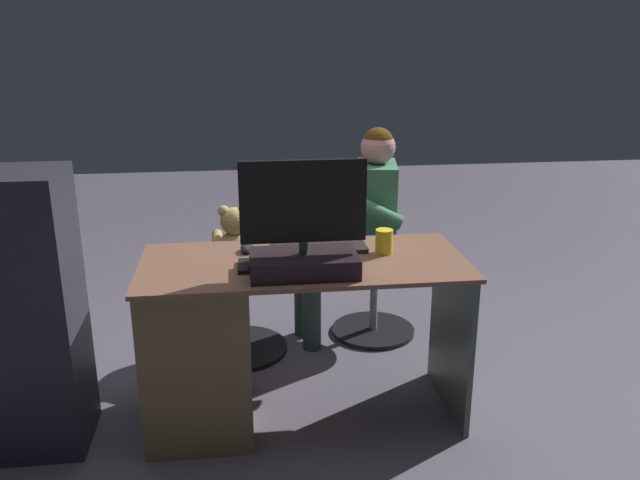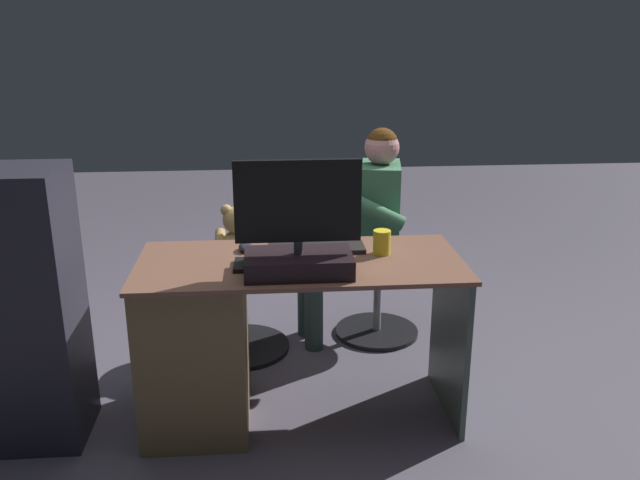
% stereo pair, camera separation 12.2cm
% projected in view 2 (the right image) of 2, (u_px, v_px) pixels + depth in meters
% --- Properties ---
extents(ground_plane, '(10.00, 10.00, 0.00)m').
position_uv_depth(ground_plane, '(298.00, 376.00, 3.32)').
color(ground_plane, '#56515F').
extents(desk, '(1.37, 0.61, 0.73)m').
position_uv_depth(desk, '(216.00, 339.00, 2.86)').
color(desk, brown).
rests_on(desk, ground_plane).
extents(monitor, '(0.49, 0.25, 0.46)m').
position_uv_depth(monitor, '(298.00, 243.00, 2.60)').
color(monitor, black).
rests_on(monitor, desk).
extents(keyboard, '(0.42, 0.14, 0.02)m').
position_uv_depth(keyboard, '(316.00, 248.00, 2.90)').
color(keyboard, black).
rests_on(keyboard, desk).
extents(computer_mouse, '(0.06, 0.10, 0.04)m').
position_uv_depth(computer_mouse, '(245.00, 247.00, 2.89)').
color(computer_mouse, '#26272F').
rests_on(computer_mouse, desk).
extents(cup, '(0.08, 0.08, 0.11)m').
position_uv_depth(cup, '(382.00, 242.00, 2.84)').
color(cup, yellow).
rests_on(cup, desk).
extents(tv_remote, '(0.05, 0.15, 0.02)m').
position_uv_depth(tv_remote, '(239.00, 265.00, 2.70)').
color(tv_remote, black).
rests_on(tv_remote, desk).
extents(office_chair_teddy, '(0.52, 0.52, 0.48)m').
position_uv_depth(office_chair_teddy, '(240.00, 304.00, 3.51)').
color(office_chair_teddy, black).
rests_on(office_chair_teddy, ground_plane).
extents(teddy_bear, '(0.24, 0.24, 0.33)m').
position_uv_depth(teddy_bear, '(237.00, 239.00, 3.41)').
color(teddy_bear, tan).
rests_on(teddy_bear, office_chair_teddy).
extents(visitor_chair, '(0.47, 0.47, 0.48)m').
position_uv_depth(visitor_chair, '(378.00, 288.00, 3.69)').
color(visitor_chair, black).
rests_on(visitor_chair, ground_plane).
extents(person, '(0.57, 0.53, 1.17)m').
position_uv_depth(person, '(363.00, 218.00, 3.54)').
color(person, '#437C57').
rests_on(person, ground_plane).
extents(equipment_rack, '(0.44, 0.36, 1.16)m').
position_uv_depth(equipment_rack, '(21.00, 310.00, 2.67)').
color(equipment_rack, '#262630').
rests_on(equipment_rack, ground_plane).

